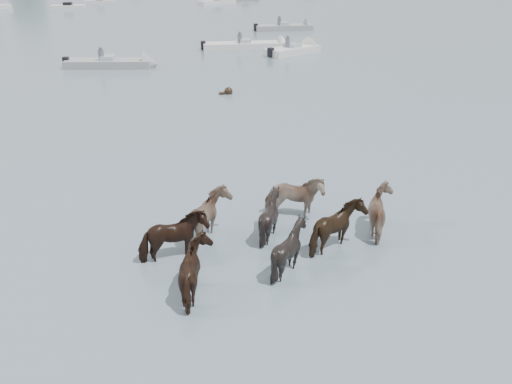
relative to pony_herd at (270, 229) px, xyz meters
name	(u,v)px	position (x,y,z in m)	size (l,w,h in m)	color
ground	(194,270)	(-2.06, -0.25, -0.51)	(400.00, 400.00, 0.00)	#4C5D6D
pony_herd	(270,229)	(0.00, 0.00, 0.00)	(6.91, 3.96, 1.45)	black
swimming_pony	(228,92)	(4.53, 15.22, -0.41)	(0.72, 0.44, 0.44)	black
motorboat_b	(121,64)	(0.73, 24.38, -0.28)	(5.98, 3.69, 1.92)	gray
motorboat_c	(256,46)	(11.38, 27.53, -0.29)	(6.91, 3.23, 1.92)	silver
motorboat_d	(299,49)	(13.62, 24.71, -0.28)	(5.05, 3.09, 1.92)	silver
motorboat_e	(291,27)	(18.52, 35.80, -0.28)	(5.91, 2.74, 1.92)	gray
distant_flotilla	(33,0)	(-2.38, 76.33, -0.25)	(106.24, 26.53, 0.93)	gray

